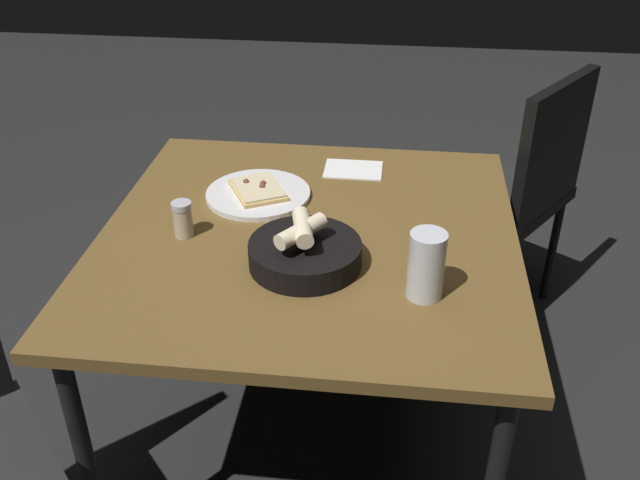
{
  "coord_description": "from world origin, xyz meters",
  "views": [
    {
      "loc": [
        -0.2,
        1.44,
        1.57
      ],
      "look_at": [
        -0.04,
        0.07,
        0.72
      ],
      "focal_mm": 39.78,
      "sensor_mm": 36.0,
      "label": 1
    }
  ],
  "objects": [
    {
      "name": "ground",
      "position": [
        0.0,
        0.0,
        0.0
      ],
      "size": [
        8.0,
        8.0,
        0.0
      ],
      "primitive_type": "plane",
      "color": "black"
    },
    {
      "name": "dining_table",
      "position": [
        0.0,
        0.0,
        0.64
      ],
      "size": [
        0.99,
        1.0,
        0.7
      ],
      "color": "brown",
      "rests_on": "ground"
    },
    {
      "name": "bread_basket",
      "position": [
        -0.01,
        0.14,
        0.74
      ],
      "size": [
        0.25,
        0.25,
        0.12
      ],
      "color": "black",
      "rests_on": "dining_table"
    },
    {
      "name": "pepper_shaker",
      "position": [
        0.29,
        0.05,
        0.74
      ],
      "size": [
        0.05,
        0.05,
        0.09
      ],
      "color": "#BFB299",
      "rests_on": "dining_table"
    },
    {
      "name": "beer_glass",
      "position": [
        -0.27,
        0.22,
        0.77
      ],
      "size": [
        0.08,
        0.08,
        0.15
      ],
      "color": "silver",
      "rests_on": "dining_table"
    },
    {
      "name": "pizza_plate",
      "position": [
        0.15,
        -0.16,
        0.71
      ],
      "size": [
        0.27,
        0.27,
        0.04
      ],
      "color": "white",
      "rests_on": "dining_table"
    },
    {
      "name": "napkin",
      "position": [
        -0.08,
        -0.35,
        0.7
      ],
      "size": [
        0.16,
        0.12,
        0.0
      ],
      "color": "white",
      "rests_on": "dining_table"
    },
    {
      "name": "chair_far",
      "position": [
        -0.58,
        -0.69,
        0.51
      ],
      "size": [
        0.61,
        0.61,
        0.89
      ],
      "color": "black",
      "rests_on": "ground"
    }
  ]
}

